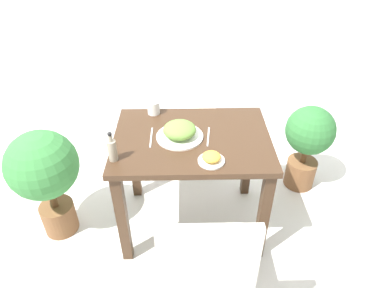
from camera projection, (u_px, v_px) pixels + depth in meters
The scene contains 12 objects.
ground_plane at pixel (192, 220), 2.44m from camera, with size 16.00×16.00×0.00m, color silver.
dining_table at pixel (192, 154), 2.09m from camera, with size 0.93×0.67×0.72m.
chair_near at pixel (205, 266), 1.54m from camera, with size 0.42×0.42×0.91m.
chair_far at pixel (191, 105), 2.72m from camera, with size 0.42×0.42×0.91m.
food_plate at pixel (180, 132), 1.98m from camera, with size 0.28×0.28×0.09m.
side_plate at pixel (211, 158), 1.81m from camera, with size 0.14×0.14×0.06m.
drink_cup at pixel (154, 108), 2.21m from camera, with size 0.08×0.08×0.08m.
sauce_bottle at pixel (112, 149), 1.80m from camera, with size 0.05×0.05×0.18m.
fork_utensil at pixel (151, 138), 2.00m from camera, with size 0.01×0.20×0.00m.
spoon_utensil at pixel (208, 137), 2.01m from camera, with size 0.03×0.19×0.00m.
potted_plant_left at pixel (45, 172), 2.08m from camera, with size 0.43×0.43×0.78m.
potted_plant_right at pixel (308, 140), 2.50m from camera, with size 0.35×0.35×0.69m.
Camera 1 is at (-0.04, -1.65, 1.87)m, focal length 32.00 mm.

